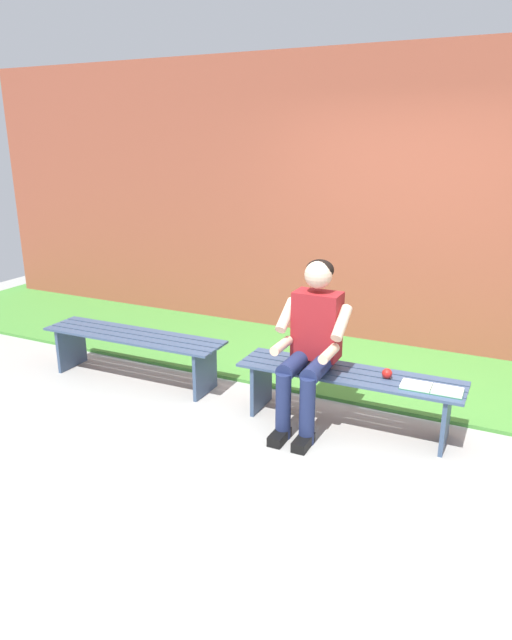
# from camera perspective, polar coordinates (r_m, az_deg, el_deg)

# --- Properties ---
(ground_plane) EXTENTS (10.00, 7.00, 0.04)m
(ground_plane) POSITION_cam_1_polar(r_m,az_deg,el_deg) (3.99, -9.40, -13.79)
(ground_plane) COLOR #9E9E99
(grass_strip) EXTENTS (9.00, 2.38, 0.03)m
(grass_strip) POSITION_cam_1_polar(r_m,az_deg,el_deg) (6.02, 4.53, -2.11)
(grass_strip) COLOR #478C38
(grass_strip) RESTS_ON ground
(brick_wall) EXTENTS (9.50, 0.24, 2.88)m
(brick_wall) POSITION_cam_1_polar(r_m,az_deg,el_deg) (5.95, 10.75, 11.55)
(brick_wall) COLOR #9E4C38
(brick_wall) RESTS_ON ground
(bench_near) EXTENTS (1.65, 0.43, 0.43)m
(bench_near) POSITION_cam_1_polar(r_m,az_deg,el_deg) (4.26, 9.23, -6.46)
(bench_near) COLOR #384C6B
(bench_near) RESTS_ON ground
(bench_far) EXTENTS (1.67, 0.43, 0.43)m
(bench_far) POSITION_cam_1_polar(r_m,az_deg,el_deg) (5.10, -12.14, -2.47)
(bench_far) COLOR #384C6B
(bench_far) RESTS_ON ground
(person_seated) EXTENTS (0.50, 0.69, 1.23)m
(person_seated) POSITION_cam_1_polar(r_m,az_deg,el_deg) (4.12, 5.53, -1.96)
(person_seated) COLOR maroon
(person_seated) RESTS_ON ground
(apple) EXTENTS (0.07, 0.07, 0.07)m
(apple) POSITION_cam_1_polar(r_m,az_deg,el_deg) (4.16, 12.97, -5.23)
(apple) COLOR red
(apple) RESTS_ON bench_near
(book_open) EXTENTS (0.42, 0.17, 0.02)m
(book_open) POSITION_cam_1_polar(r_m,az_deg,el_deg) (4.06, 17.14, -6.58)
(book_open) COLOR white
(book_open) RESTS_ON bench_near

